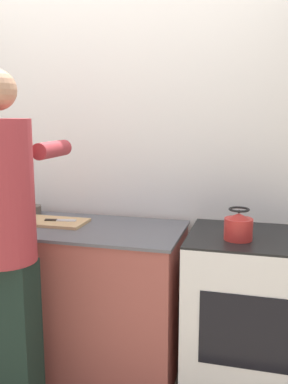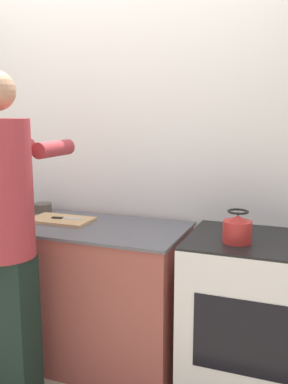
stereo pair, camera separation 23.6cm
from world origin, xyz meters
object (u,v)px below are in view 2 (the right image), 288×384
(person, at_px, (5,231))
(oven, at_px, (250,318))
(cutting_board, at_px, (61,220))
(knife, at_px, (66,218))
(kettle, at_px, (237,229))

(person, bearing_deg, oven, 24.25)
(person, distance_m, cutting_board, 0.57)
(oven, bearing_deg, cutting_board, 178.79)
(oven, bearing_deg, knife, 178.50)
(person, xyz_separation_m, kettle, (1.11, 0.44, 0.01))
(person, xyz_separation_m, cutting_board, (-0.02, 0.56, -0.07))
(oven, relative_size, person, 0.51)
(person, xyz_separation_m, knife, (0.01, 0.57, -0.06))
(knife, distance_m, kettle, 1.11)
(kettle, bearing_deg, cutting_board, 173.91)
(kettle, bearing_deg, oven, 51.23)
(knife, relative_size, kettle, 1.17)
(oven, distance_m, person, 1.40)
(person, distance_m, kettle, 1.20)
(kettle, bearing_deg, person, -158.40)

